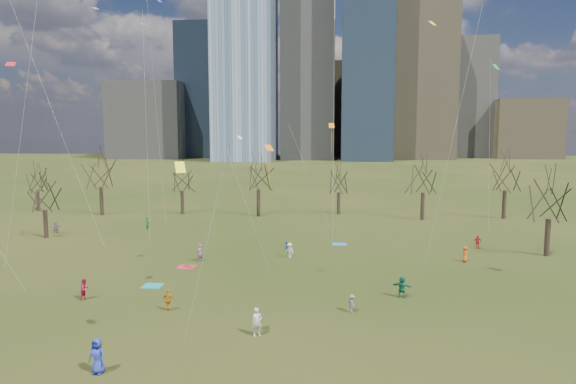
# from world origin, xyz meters

# --- Properties ---
(ground) EXTENTS (500.00, 500.00, 0.00)m
(ground) POSITION_xyz_m (0.00, 0.00, 0.00)
(ground) COLOR black
(ground) RESTS_ON ground
(downtown_skyline) EXTENTS (212.50, 78.00, 118.00)m
(downtown_skyline) POSITION_xyz_m (-2.43, 210.64, 39.01)
(downtown_skyline) COLOR slate
(downtown_skyline) RESTS_ON ground
(bare_tree_row) EXTENTS (113.04, 29.80, 9.50)m
(bare_tree_row) POSITION_xyz_m (-0.09, 37.22, 6.12)
(bare_tree_row) COLOR black
(bare_tree_row) RESTS_ON ground
(blanket_teal) EXTENTS (1.60, 1.50, 0.03)m
(blanket_teal) POSITION_xyz_m (-10.50, 4.30, 0.01)
(blanket_teal) COLOR teal
(blanket_teal) RESTS_ON ground
(blanket_navy) EXTENTS (1.60, 1.50, 0.03)m
(blanket_navy) POSITION_xyz_m (4.97, 21.53, 0.01)
(blanket_navy) COLOR #2568B1
(blanket_navy) RESTS_ON ground
(blanket_crimson) EXTENTS (1.60, 1.50, 0.03)m
(blanket_crimson) POSITION_xyz_m (-9.40, 10.36, 0.01)
(blanket_crimson) COLOR red
(blanket_crimson) RESTS_ON ground
(person_0) EXTENTS (1.02, 0.76, 1.91)m
(person_0) POSITION_xyz_m (-7.93, -10.90, 0.95)
(person_0) COLOR #2532A1
(person_0) RESTS_ON ground
(person_1) EXTENTS (0.77, 0.69, 1.78)m
(person_1) POSITION_xyz_m (-0.36, -5.18, 0.89)
(person_1) COLOR silver
(person_1) RESTS_ON ground
(person_2) EXTENTS (0.80, 0.92, 1.61)m
(person_2) POSITION_xyz_m (-14.36, 0.51, 0.80)
(person_2) COLOR #B51937
(person_2) RESTS_ON ground
(person_3) EXTENTS (0.78, 0.94, 1.27)m
(person_3) POSITION_xyz_m (5.62, -0.40, 0.63)
(person_3) COLOR slate
(person_3) RESTS_ON ground
(person_4) EXTENTS (0.96, 0.55, 1.53)m
(person_4) POSITION_xyz_m (-7.29, -1.31, 0.77)
(person_4) COLOR orange
(person_4) RESTS_ON ground
(person_5) EXTENTS (1.64, 0.97, 1.69)m
(person_5) POSITION_xyz_m (9.55, 3.16, 0.84)
(person_5) COLOR #176B49
(person_5) RESTS_ON ground
(person_7) EXTENTS (0.70, 0.75, 1.72)m
(person_7) POSITION_xyz_m (-8.71, 12.56, 0.86)
(person_7) COLOR #994C93
(person_7) RESTS_ON ground
(person_8) EXTENTS (0.57, 0.59, 0.95)m
(person_8) POSITION_xyz_m (-0.70, 17.93, 0.48)
(person_8) COLOR #253CA3
(person_8) RESTS_ON ground
(person_9) EXTENTS (1.11, 1.00, 1.50)m
(person_9) POSITION_xyz_m (-0.12, 14.91, 0.75)
(person_9) COLOR white
(person_9) RESTS_ON ground
(person_10) EXTENTS (0.93, 0.47, 1.52)m
(person_10) POSITION_xyz_m (19.80, 20.58, 0.76)
(person_10) COLOR #B11921
(person_10) RESTS_ON ground
(person_11) EXTENTS (1.41, 1.19, 1.52)m
(person_11) POSITION_xyz_m (-30.33, 24.76, 0.76)
(person_11) COLOR slate
(person_11) RESTS_ON ground
(person_12) EXTENTS (0.59, 0.82, 1.55)m
(person_12) POSITION_xyz_m (17.08, 14.73, 0.77)
(person_12) COLOR #D15117
(person_12) RESTS_ON ground
(person_13) EXTENTS (0.73, 0.74, 1.71)m
(person_13) POSITION_xyz_m (-19.64, 27.79, 0.86)
(person_13) COLOR #186D33
(person_13) RESTS_ON ground
(kites_airborne) EXTENTS (66.69, 41.37, 31.02)m
(kites_airborne) POSITION_xyz_m (3.22, 12.01, 12.94)
(kites_airborne) COLOR orange
(kites_airborne) RESTS_ON ground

